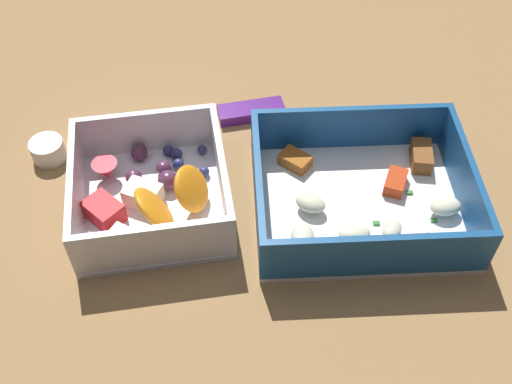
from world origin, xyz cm
name	(u,v)px	position (x,y,z in cm)	size (l,w,h in cm)	color
table_surface	(270,208)	(0.00, 0.00, 1.00)	(80.00, 80.00, 2.00)	#9E7547
pasta_container	(362,196)	(8.30, -1.01, 3.69)	(19.54, 16.06, 5.50)	white
fruit_bowl	(151,193)	(-11.02, -0.10, 3.93)	(15.41, 15.99, 5.41)	white
candy_bar	(251,111)	(-1.40, 12.04, 2.60)	(7.00, 2.40, 1.20)	#51197A
paper_cup_liner	(48,150)	(-21.80, 6.69, 3.05)	(3.33, 3.33, 2.11)	white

